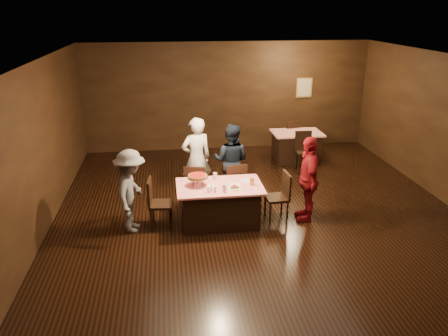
{
  "coord_description": "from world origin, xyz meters",
  "views": [
    {
      "loc": [
        -1.72,
        -7.08,
        3.92
      ],
      "look_at": [
        -0.69,
        0.64,
        1.0
      ],
      "focal_mm": 35.0,
      "sensor_mm": 36.0,
      "label": 1
    }
  ],
  "objects": [
    {
      "name": "chair_back_far",
      "position": [
        1.66,
        4.26,
        0.47
      ],
      "size": [
        0.5,
        0.5,
        0.95
      ],
      "primitive_type": "cube",
      "rotation": [
        0.0,
        0.0,
        3.35
      ],
      "color": "black",
      "rests_on": "ground"
    },
    {
      "name": "glass_back",
      "position": [
        -0.86,
        0.64,
        0.84
      ],
      "size": [
        0.08,
        0.08,
        0.14
      ],
      "primitive_type": "cylinder",
      "color": "silver",
      "rests_on": "main_table"
    },
    {
      "name": "diner_grey_knit",
      "position": [
        -2.42,
        0.27,
        0.78
      ],
      "size": [
        0.74,
        1.08,
        1.55
      ],
      "primitive_type": "imported",
      "rotation": [
        0.0,
        0.0,
        1.4
      ],
      "color": "slate",
      "rests_on": "ground"
    },
    {
      "name": "back_table",
      "position": [
        1.66,
        3.66,
        0.39
      ],
      "size": [
        1.3,
        0.9,
        0.77
      ],
      "primitive_type": "cube",
      "color": "#B21F0B",
      "rests_on": "ground"
    },
    {
      "name": "chair_end_left",
      "position": [
        -1.91,
        0.34,
        0.47
      ],
      "size": [
        0.46,
        0.46,
        0.95
      ],
      "primitive_type": "cube",
      "rotation": [
        0.0,
        0.0,
        1.48
      ],
      "color": "black",
      "rests_on": "ground"
    },
    {
      "name": "chair_far_right",
      "position": [
        -0.41,
        1.09,
        0.47
      ],
      "size": [
        0.46,
        0.46,
        0.95
      ],
      "primitive_type": "cube",
      "rotation": [
        0.0,
        0.0,
        3.23
      ],
      "color": "black",
      "rests_on": "ground"
    },
    {
      "name": "glass_amber",
      "position": [
        -0.21,
        0.29,
        0.84
      ],
      "size": [
        0.08,
        0.08,
        0.14
      ],
      "primitive_type": "cylinder",
      "color": "#BF7F26",
      "rests_on": "main_table"
    },
    {
      "name": "plate_with_slice",
      "position": [
        -0.56,
        0.16,
        0.8
      ],
      "size": [
        0.25,
        0.25,
        0.06
      ],
      "color": "white",
      "rests_on": "main_table"
    },
    {
      "name": "main_table",
      "position": [
        -0.81,
        0.34,
        0.39
      ],
      "size": [
        1.6,
        1.0,
        0.77
      ],
      "primitive_type": "cube",
      "color": "red",
      "rests_on": "ground"
    },
    {
      "name": "diner_red_shirt",
      "position": [
        0.87,
        0.29,
        0.83
      ],
      "size": [
        0.53,
        1.02,
        1.66
      ],
      "primitive_type": "imported",
      "rotation": [
        0.0,
        0.0,
        -1.7
      ],
      "color": "maroon",
      "rests_on": "ground"
    },
    {
      "name": "chair_far_left",
      "position": [
        -1.21,
        1.09,
        0.47
      ],
      "size": [
        0.48,
        0.48,
        0.95
      ],
      "primitive_type": "cube",
      "rotation": [
        0.0,
        0.0,
        2.98
      ],
      "color": "black",
      "rests_on": "ground"
    },
    {
      "name": "room",
      "position": [
        0.0,
        0.01,
        2.14
      ],
      "size": [
        10.0,
        10.04,
        3.02
      ],
      "color": "black",
      "rests_on": "ground"
    },
    {
      "name": "napkin_left",
      "position": [
        -0.96,
        0.29,
        0.77
      ],
      "size": [
        0.21,
        0.21,
        0.01
      ],
      "primitive_type": "cube",
      "rotation": [
        0.0,
        0.0,
        -0.35
      ],
      "color": "white",
      "rests_on": "main_table"
    },
    {
      "name": "diner_white_jacket",
      "position": [
        -1.15,
        1.57,
        0.89
      ],
      "size": [
        0.74,
        0.59,
        1.77
      ],
      "primitive_type": "imported",
      "rotation": [
        0.0,
        0.0,
        3.43
      ],
      "color": "silver",
      "rests_on": "ground"
    },
    {
      "name": "condiments",
      "position": [
        -0.99,
        0.06,
        0.82
      ],
      "size": [
        0.17,
        0.1,
        0.09
      ],
      "color": "silver",
      "rests_on": "main_table"
    },
    {
      "name": "chair_back_near",
      "position": [
        1.66,
        2.96,
        0.47
      ],
      "size": [
        0.44,
        0.44,
        0.95
      ],
      "primitive_type": "cube",
      "rotation": [
        0.0,
        0.0,
        -0.06
      ],
      "color": "black",
      "rests_on": "ground"
    },
    {
      "name": "glass_front_left",
      "position": [
        -0.76,
        0.04,
        0.84
      ],
      "size": [
        0.08,
        0.08,
        0.14
      ],
      "primitive_type": "cylinder",
      "color": "silver",
      "rests_on": "main_table"
    },
    {
      "name": "diner_navy_hoodie",
      "position": [
        -0.41,
        1.59,
        0.8
      ],
      "size": [
        0.96,
        0.88,
        1.6
      ],
      "primitive_type": "imported",
      "rotation": [
        0.0,
        0.0,
        2.71
      ],
      "color": "black",
      "rests_on": "ground"
    },
    {
      "name": "chair_end_right",
      "position": [
        0.29,
        0.34,
        0.47
      ],
      "size": [
        0.45,
        0.45,
        0.95
      ],
      "primitive_type": "cube",
      "rotation": [
        0.0,
        0.0,
        -1.5
      ],
      "color": "black",
      "rests_on": "ground"
    },
    {
      "name": "plate_empty",
      "position": [
        -0.26,
        0.49,
        0.78
      ],
      "size": [
        0.25,
        0.25,
        0.01
      ],
      "primitive_type": "cylinder",
      "color": "white",
      "rests_on": "main_table"
    },
    {
      "name": "pizza_stand",
      "position": [
        -1.21,
        0.39,
        0.95
      ],
      "size": [
        0.38,
        0.38,
        0.22
      ],
      "color": "black",
      "rests_on": "main_table"
    },
    {
      "name": "napkin_center",
      "position": [
        -0.51,
        0.34,
        0.77
      ],
      "size": [
        0.19,
        0.19,
        0.01
      ],
      "primitive_type": "cube",
      "rotation": [
        0.0,
        0.0,
        0.21
      ],
      "color": "white",
      "rests_on": "main_table"
    }
  ]
}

